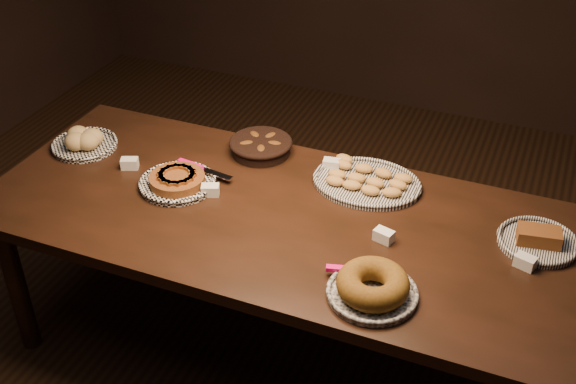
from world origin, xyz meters
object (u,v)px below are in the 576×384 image
at_px(buffet_table, 288,230).
at_px(madeleine_platter, 366,181).
at_px(bundt_cake_plate, 372,287).
at_px(apple_tart_plate, 178,181).

height_order(buffet_table, madeleine_platter, madeleine_platter).
relative_size(madeleine_platter, bundt_cake_plate, 1.29).
height_order(apple_tart_plate, madeleine_platter, apple_tart_plate).
height_order(buffet_table, apple_tart_plate, apple_tart_plate).
xyz_separation_m(madeleine_platter, bundt_cake_plate, (0.22, -0.63, 0.02)).
xyz_separation_m(buffet_table, madeleine_platter, (0.21, 0.31, 0.09)).
distance_m(apple_tart_plate, madeleine_platter, 0.76).
xyz_separation_m(apple_tart_plate, madeleine_platter, (0.70, 0.30, -0.00)).
distance_m(buffet_table, apple_tart_plate, 0.50).
relative_size(buffet_table, apple_tart_plate, 6.77).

